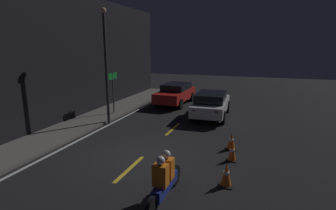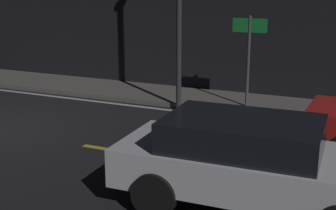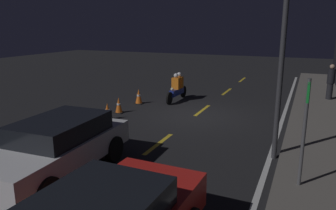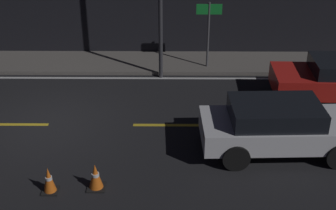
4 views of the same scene
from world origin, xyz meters
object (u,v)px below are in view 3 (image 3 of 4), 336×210
(motorcycle, at_px, (177,88))
(pedestrian, at_px, (331,82))
(traffic_cone_near, at_px, (139,96))
(street_lamp, at_px, (283,40))
(traffic_cone_mid, at_px, (119,105))
(traffic_cone_far, at_px, (107,112))
(sedan_white, at_px, (57,145))
(shop_sign, at_px, (306,112))

(motorcycle, relative_size, pedestrian, 1.39)
(traffic_cone_near, distance_m, street_lamp, 8.35)
(motorcycle, relative_size, traffic_cone_mid, 3.53)
(traffic_cone_mid, bearing_deg, street_lamp, 69.41)
(traffic_cone_far, distance_m, street_lamp, 7.16)
(traffic_cone_mid, relative_size, street_lamp, 0.11)
(traffic_cone_mid, relative_size, traffic_cone_far, 1.00)
(traffic_cone_near, xyz_separation_m, traffic_cone_mid, (1.81, 0.03, -0.02))
(sedan_white, relative_size, traffic_cone_near, 6.04)
(traffic_cone_mid, xyz_separation_m, shop_sign, (4.14, 7.24, 1.50))
(traffic_cone_near, height_order, street_lamp, street_lamp)
(traffic_cone_mid, xyz_separation_m, traffic_cone_far, (1.06, 0.14, 0.00))
(motorcycle, distance_m, traffic_cone_far, 4.41)
(motorcycle, height_order, pedestrian, pedestrian)
(motorcycle, height_order, shop_sign, shop_sign)
(motorcycle, relative_size, traffic_cone_far, 3.53)
(traffic_cone_far, relative_size, street_lamp, 0.12)
(traffic_cone_near, relative_size, traffic_cone_far, 1.06)
(traffic_cone_far, xyz_separation_m, shop_sign, (3.08, 7.10, 1.50))
(traffic_cone_near, bearing_deg, traffic_cone_far, 3.35)
(motorcycle, height_order, traffic_cone_near, motorcycle)
(sedan_white, xyz_separation_m, pedestrian, (-11.42, 6.43, 0.22))
(traffic_cone_far, distance_m, pedestrian, 10.59)
(pedestrian, bearing_deg, street_lamp, -11.52)
(street_lamp, bearing_deg, pedestrian, 168.48)
(sedan_white, distance_m, shop_sign, 5.76)
(traffic_cone_near, bearing_deg, sedan_white, 13.63)
(pedestrian, distance_m, shop_sign, 9.99)
(shop_sign, relative_size, street_lamp, 0.42)
(traffic_cone_far, xyz_separation_m, street_lamp, (1.39, 6.40, 2.91))
(traffic_cone_mid, height_order, shop_sign, shop_sign)
(traffic_cone_near, height_order, traffic_cone_mid, traffic_cone_near)
(sedan_white, height_order, street_lamp, street_lamp)
(sedan_white, height_order, shop_sign, shop_sign)
(motorcycle, xyz_separation_m, traffic_cone_mid, (3.16, -1.38, -0.31))
(traffic_cone_near, height_order, shop_sign, shop_sign)
(motorcycle, distance_m, traffic_cone_mid, 3.47)
(traffic_cone_far, relative_size, shop_sign, 0.28)
(motorcycle, distance_m, shop_sign, 9.44)
(traffic_cone_near, xyz_separation_m, pedestrian, (-3.95, 8.24, 0.65))
(shop_sign, height_order, street_lamp, street_lamp)
(pedestrian, distance_m, street_lamp, 8.68)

